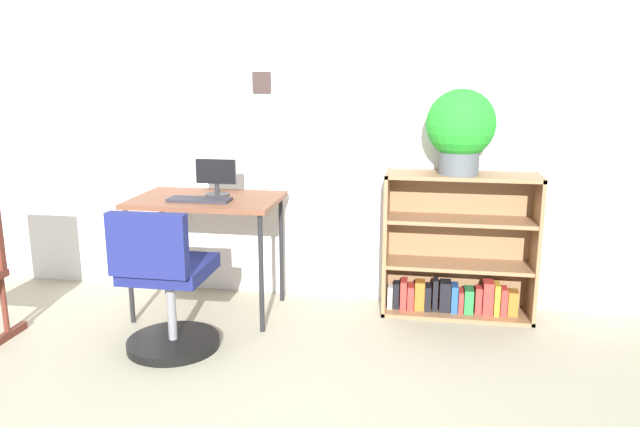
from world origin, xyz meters
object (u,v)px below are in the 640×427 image
Objects in this scene: monitor at (216,177)px; bookshelf_low at (458,253)px; keyboard at (199,200)px; office_chair at (166,291)px; potted_plant_on_shelf at (461,128)px; desk at (207,208)px.

bookshelf_low is (1.52, 0.19, -0.48)m from monitor.
office_chair is at bearing -92.54° from keyboard.
potted_plant_on_shelf reaches higher than monitor.
keyboard is (-0.00, -0.11, 0.08)m from desk.
bookshelf_low reaches higher than keyboard.
potted_plant_on_shelf reaches higher than bookshelf_low.
monitor is 0.67× the size of keyboard.
office_chair is at bearing -96.16° from monitor.
desk is at bearing -170.72° from bookshelf_low.
potted_plant_on_shelf is at bearing 7.35° from desk.
office_chair reaches higher than desk.
bookshelf_low is at bearing 9.28° from desk.
monitor is 0.27× the size of bookshelf_low.
keyboard is 1.64m from potted_plant_on_shelf.
keyboard is (-0.05, -0.18, -0.11)m from monitor.
bookshelf_low reaches higher than office_chair.
bookshelf_low is (1.58, 0.37, -0.37)m from keyboard.
office_chair is 1.82m from bookshelf_low.
keyboard is 0.65m from office_chair.
monitor reaches higher than bookshelf_low.
bookshelf_low reaches higher than desk.
desk is at bearing -125.53° from monitor.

